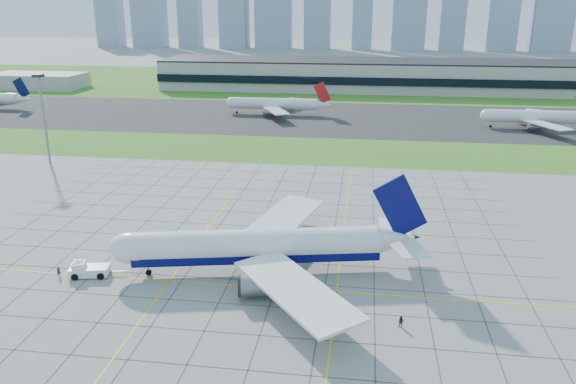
# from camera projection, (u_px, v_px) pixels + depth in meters

# --- Properties ---
(ground) EXTENTS (1400.00, 1400.00, 0.00)m
(ground) POSITION_uv_depth(u_px,v_px,m) (231.00, 279.00, 94.61)
(ground) COLOR gray
(ground) RESTS_ON ground
(grass_median) EXTENTS (700.00, 35.00, 0.04)m
(grass_median) POSITION_uv_depth(u_px,v_px,m) (297.00, 150.00, 179.16)
(grass_median) COLOR #3C7722
(grass_median) RESTS_ON ground
(asphalt_taxiway) EXTENTS (700.00, 75.00, 0.04)m
(asphalt_taxiway) POSITION_uv_depth(u_px,v_px,m) (313.00, 117.00, 230.82)
(asphalt_taxiway) COLOR #383838
(asphalt_taxiway) RESTS_ON ground
(grass_far) EXTENTS (700.00, 145.00, 0.04)m
(grass_far) POSITION_uv_depth(u_px,v_px,m) (331.00, 83.00, 334.17)
(grass_far) COLOR #3C7722
(grass_far) RESTS_ON ground
(apron_markings) EXTENTS (120.00, 130.00, 0.03)m
(apron_markings) POSITION_uv_depth(u_px,v_px,m) (247.00, 252.00, 104.97)
(apron_markings) COLOR #474744
(apron_markings) RESTS_ON ground
(terminal) EXTENTS (260.00, 43.00, 15.80)m
(terminal) POSITION_uv_depth(u_px,v_px,m) (402.00, 75.00, 302.82)
(terminal) COLOR #B7B7B2
(terminal) RESTS_ON ground
(service_block) EXTENTS (50.00, 25.00, 8.00)m
(service_block) POSITION_uv_depth(u_px,v_px,m) (38.00, 81.00, 311.63)
(service_block) COLOR #B7B7B2
(service_block) RESTS_ON ground
(light_mast) EXTENTS (2.50, 2.50, 25.60)m
(light_mast) POSITION_uv_depth(u_px,v_px,m) (43.00, 108.00, 159.74)
(light_mast) COLOR gray
(light_mast) RESTS_ON ground
(airliner) EXTENTS (54.06, 54.22, 17.21)m
(airliner) POSITION_uv_depth(u_px,v_px,m) (259.00, 247.00, 95.89)
(airliner) COLOR white
(airliner) RESTS_ON ground
(pushback_tug) EXTENTS (9.51, 4.36, 2.61)m
(pushback_tug) POSITION_uv_depth(u_px,v_px,m) (88.00, 270.00, 95.44)
(pushback_tug) COLOR white
(pushback_tug) RESTS_ON ground
(crew_near) EXTENTS (0.77, 0.76, 1.79)m
(crew_near) POSITION_uv_depth(u_px,v_px,m) (59.00, 272.00, 95.35)
(crew_near) COLOR black
(crew_near) RESTS_ON ground
(crew_far) EXTENTS (1.09, 1.00, 1.81)m
(crew_far) POSITION_uv_depth(u_px,v_px,m) (401.00, 322.00, 80.14)
(crew_far) COLOR #2A241C
(crew_far) RESTS_ON ground
(distant_jet_1) EXTENTS (42.26, 42.66, 14.08)m
(distant_jet_1) POSITION_uv_depth(u_px,v_px,m) (275.00, 104.00, 236.06)
(distant_jet_1) COLOR white
(distant_jet_1) RESTS_ON ground
(distant_jet_2) EXTENTS (37.90, 42.66, 14.08)m
(distant_jet_2) POSITION_uv_depth(u_px,v_px,m) (533.00, 117.00, 208.89)
(distant_jet_2) COLOR white
(distant_jet_2) RESTS_ON ground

